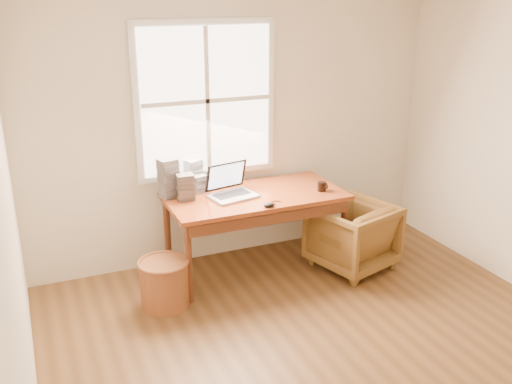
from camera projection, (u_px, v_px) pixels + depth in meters
room_shell at (355, 191)px, 3.52m from camera, size 4.04×4.54×2.64m
desk at (255, 196)px, 5.15m from camera, size 1.60×0.80×0.04m
armchair at (352, 236)px, 5.34m from camera, size 0.84×0.85×0.63m
wicker_stool at (164, 284)px, 4.70m from camera, size 0.46×0.46×0.40m
laptop at (233, 180)px, 5.00m from camera, size 0.53×0.55×0.33m
mouse at (269, 205)px, 4.83m from camera, size 0.10×0.06×0.03m
coffee_mug at (322, 186)px, 5.20m from camera, size 0.08×0.08×0.09m
cd_stack_a at (193, 174)px, 5.23m from camera, size 0.18×0.17×0.28m
cd_stack_b at (186, 187)px, 4.98m from camera, size 0.16×0.14×0.23m
cd_stack_c at (169, 178)px, 5.01m from camera, size 0.19×0.18×0.35m
cd_stack_d at (199, 184)px, 5.17m from camera, size 0.16×0.15×0.16m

